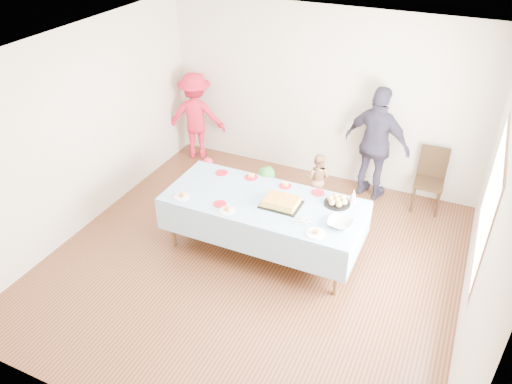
# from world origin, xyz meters

# --- Properties ---
(ground) EXTENTS (5.00, 5.00, 0.00)m
(ground) POSITION_xyz_m (0.00, 0.00, 0.00)
(ground) COLOR #492415
(ground) RESTS_ON ground
(room_walls) EXTENTS (5.04, 5.04, 2.72)m
(room_walls) POSITION_xyz_m (0.05, 0.00, 1.77)
(room_walls) COLOR beige
(room_walls) RESTS_ON ground
(party_table) EXTENTS (2.50, 1.10, 0.78)m
(party_table) POSITION_xyz_m (0.01, 0.28, 0.72)
(party_table) COLOR brown
(party_table) RESTS_ON ground
(birthday_cake) EXTENTS (0.48, 0.37, 0.09)m
(birthday_cake) POSITION_xyz_m (0.25, 0.28, 0.82)
(birthday_cake) COLOR black
(birthday_cake) RESTS_ON party_table
(rolls_tray) EXTENTS (0.33, 0.33, 0.10)m
(rolls_tray) POSITION_xyz_m (0.86, 0.58, 0.82)
(rolls_tray) COLOR black
(rolls_tray) RESTS_ON party_table
(punch_bowl) EXTENTS (0.30, 0.30, 0.07)m
(punch_bowl) POSITION_xyz_m (1.03, 0.16, 0.82)
(punch_bowl) COLOR silver
(punch_bowl) RESTS_ON party_table
(party_hat) EXTENTS (0.11, 0.11, 0.18)m
(party_hat) POSITION_xyz_m (1.03, 0.72, 0.87)
(party_hat) COLOR white
(party_hat) RESTS_ON party_table
(fork_pile) EXTENTS (0.24, 0.18, 0.07)m
(fork_pile) POSITION_xyz_m (0.62, 0.06, 0.81)
(fork_pile) COLOR white
(fork_pile) RESTS_ON party_table
(plate_red_far_a) EXTENTS (0.17, 0.17, 0.01)m
(plate_red_far_a) POSITION_xyz_m (-0.79, 0.65, 0.79)
(plate_red_far_a) COLOR red
(plate_red_far_a) RESTS_ON party_table
(plate_red_far_b) EXTENTS (0.18, 0.18, 0.01)m
(plate_red_far_b) POSITION_xyz_m (-0.37, 0.71, 0.79)
(plate_red_far_b) COLOR red
(plate_red_far_b) RESTS_ON party_table
(plate_red_far_c) EXTENTS (0.16, 0.16, 0.01)m
(plate_red_far_c) POSITION_xyz_m (0.13, 0.70, 0.79)
(plate_red_far_c) COLOR red
(plate_red_far_c) RESTS_ON party_table
(plate_red_far_d) EXTENTS (0.17, 0.17, 0.01)m
(plate_red_far_d) POSITION_xyz_m (0.57, 0.72, 0.79)
(plate_red_far_d) COLOR red
(plate_red_far_d) RESTS_ON party_table
(plate_red_near) EXTENTS (0.16, 0.16, 0.01)m
(plate_red_near) POSITION_xyz_m (-0.45, -0.03, 0.79)
(plate_red_near) COLOR red
(plate_red_near) RESTS_ON party_table
(plate_white_left) EXTENTS (0.20, 0.20, 0.01)m
(plate_white_left) POSITION_xyz_m (-0.96, -0.08, 0.79)
(plate_white_left) COLOR white
(plate_white_left) RESTS_ON party_table
(plate_white_mid) EXTENTS (0.20, 0.20, 0.01)m
(plate_white_mid) POSITION_xyz_m (-0.30, -0.12, 0.79)
(plate_white_mid) COLOR white
(plate_white_mid) RESTS_ON party_table
(plate_white_right) EXTENTS (0.23, 0.23, 0.01)m
(plate_white_right) POSITION_xyz_m (0.82, -0.10, 0.79)
(plate_white_right) COLOR white
(plate_white_right) RESTS_ON party_table
(dining_chair) EXTENTS (0.43, 0.43, 0.94)m
(dining_chair) POSITION_xyz_m (1.79, 2.25, 0.52)
(dining_chair) COLOR black
(dining_chair) RESTS_ON ground
(toddler_left) EXTENTS (0.35, 0.28, 0.82)m
(toddler_left) POSITION_xyz_m (-1.14, 0.90, 0.41)
(toddler_left) COLOR red
(toddler_left) RESTS_ON ground
(toddler_mid) EXTENTS (0.50, 0.40, 0.87)m
(toddler_mid) POSITION_xyz_m (-0.22, 0.90, 0.44)
(toddler_mid) COLOR #2D7727
(toddler_mid) RESTS_ON ground
(toddler_right) EXTENTS (0.40, 0.31, 0.81)m
(toddler_right) POSITION_xyz_m (0.27, 1.67, 0.40)
(toddler_right) COLOR #B07C52
(toddler_right) RESTS_ON ground
(adult_left) EXTENTS (1.10, 0.85, 1.51)m
(adult_left) POSITION_xyz_m (-2.10, 2.20, 0.75)
(adult_left) COLOR red
(adult_left) RESTS_ON ground
(adult_right) EXTENTS (1.10, 0.67, 1.75)m
(adult_right) POSITION_xyz_m (0.97, 2.20, 0.88)
(adult_right) COLOR #312D3E
(adult_right) RESTS_ON ground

